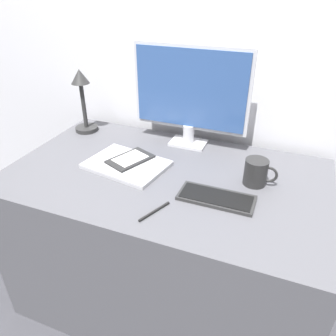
# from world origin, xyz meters

# --- Properties ---
(ground_plane) EXTENTS (10.00, 10.00, 0.00)m
(ground_plane) POSITION_xyz_m (0.00, 0.00, 0.00)
(ground_plane) COLOR #38383D
(wall_back) EXTENTS (3.60, 0.05, 2.40)m
(wall_back) POSITION_xyz_m (0.00, 0.58, 1.20)
(wall_back) COLOR silver
(wall_back) RESTS_ON ground_plane
(desk) EXTENTS (1.26, 0.75, 0.71)m
(desk) POSITION_xyz_m (0.00, 0.14, 0.36)
(desk) COLOR #4C4C51
(desk) RESTS_ON ground_plane
(monitor) EXTENTS (0.52, 0.11, 0.44)m
(monitor) POSITION_xyz_m (0.00, 0.42, 0.95)
(monitor) COLOR #B7B7BC
(monitor) RESTS_ON desk
(keyboard) EXTENTS (0.27, 0.12, 0.01)m
(keyboard) POSITION_xyz_m (0.23, 0.04, 0.72)
(keyboard) COLOR #282828
(keyboard) RESTS_ON desk
(laptop) EXTENTS (0.35, 0.27, 0.02)m
(laptop) POSITION_xyz_m (-0.17, 0.13, 0.72)
(laptop) COLOR #A3A3A8
(laptop) RESTS_ON desk
(ereader) EXTENTS (0.18, 0.21, 0.01)m
(ereader) POSITION_xyz_m (-0.17, 0.15, 0.73)
(ereader) COLOR black
(ereader) RESTS_ON laptop
(desk_lamp) EXTENTS (0.11, 0.11, 0.31)m
(desk_lamp) POSITION_xyz_m (-0.53, 0.38, 0.89)
(desk_lamp) COLOR #282828
(desk_lamp) RESTS_ON desk
(coffee_mug) EXTENTS (0.12, 0.09, 0.10)m
(coffee_mug) POSITION_xyz_m (0.34, 0.19, 0.76)
(coffee_mug) COLOR black
(coffee_mug) RESTS_ON desk
(pen) EXTENTS (0.06, 0.13, 0.01)m
(pen) POSITION_xyz_m (0.06, -0.11, 0.72)
(pen) COLOR black
(pen) RESTS_ON desk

